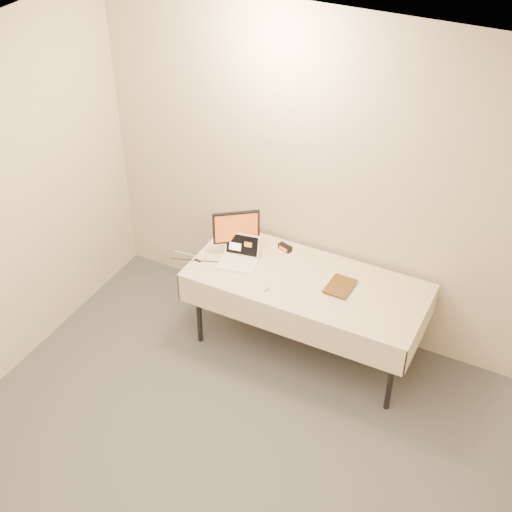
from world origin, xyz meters
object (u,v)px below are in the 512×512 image
at_px(laptop, 240,256).
at_px(book, 329,271).
at_px(monitor, 236,229).
at_px(table, 307,286).

bearing_deg(laptop, book, -6.49).
relative_size(monitor, book, 1.52).
relative_size(table, laptop, 5.57).
xyz_separation_m(monitor, book, (0.82, -0.04, -0.10)).
bearing_deg(book, laptop, -173.85).
distance_m(table, book, 0.25).
relative_size(table, monitor, 4.81).
distance_m(monitor, book, 0.83).
bearing_deg(table, laptop, -177.61).
bearing_deg(laptop, table, -7.98).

